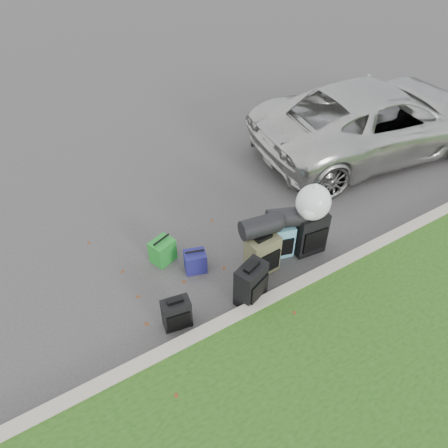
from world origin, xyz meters
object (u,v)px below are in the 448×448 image
suitcase_large_black_left (251,284)px  suitcase_small_black (177,313)px  suitcase_olive (262,255)px  tote_navy (195,261)px  tote_green (163,251)px  suitcase_teal (280,241)px  suitcase_large_black_right (310,233)px  suv (377,119)px

suitcase_large_black_left → suitcase_small_black: bearing=151.8°
suitcase_olive → tote_navy: bearing=145.9°
suitcase_small_black → tote_green: suitcase_small_black is taller
suitcase_teal → tote_navy: 1.30m
suitcase_small_black → suitcase_large_black_right: size_ratio=0.65×
tote_navy → suitcase_large_black_right: bearing=0.2°
tote_green → suitcase_teal: bearing=-46.2°
suitcase_olive → tote_green: (-1.13, 0.93, -0.13)m
suitcase_teal → suitcase_large_black_right: size_ratio=0.79×
suv → suitcase_large_black_left: 4.69m
suv → tote_green: suv is taller
suitcase_large_black_left → tote_navy: suitcase_large_black_left is taller
suitcase_large_black_right → suv: bearing=35.0°
suitcase_olive → suitcase_large_black_right: bearing=-3.9°
suitcase_teal → tote_green: bearing=169.2°
suitcase_olive → suitcase_large_black_right: (0.85, -0.03, 0.04)m
suv → suitcase_large_black_left: bearing=122.4°
suitcase_small_black → suitcase_large_black_left: suitcase_large_black_left is taller
tote_navy → suv: bearing=30.9°
suv → suitcase_teal: bearing=120.9°
suitcase_large_black_right → suitcase_teal: bearing=166.6°
suitcase_large_black_right → tote_green: (-1.98, 0.95, -0.16)m
suitcase_teal → suitcase_large_black_right: bearing=-3.6°
suv → suitcase_small_black: suv is taller
suv → tote_navy: suv is taller
tote_green → suv: bearing=-11.6°
tote_green → suitcase_small_black: bearing=-125.7°
suitcase_teal → tote_green: 1.75m
suitcase_small_black → tote_navy: (0.66, 0.73, -0.06)m
suitcase_teal → tote_navy: bearing=179.4°
suitcase_olive → tote_navy: size_ratio=1.89×
suitcase_large_black_left → tote_green: suitcase_large_black_left is taller
suitcase_large_black_left → suitcase_olive: size_ratio=1.00×
suitcase_olive → tote_green: suitcase_olive is taller
suitcase_small_black → suitcase_large_black_left: 1.05m
tote_green → tote_navy: 0.53m
suitcase_small_black → tote_navy: suitcase_small_black is taller
suv → suitcase_large_black_left: (-4.26, -1.94, -0.37)m
tote_green → suitcase_olive: bearing=-58.3°
suitcase_small_black → suitcase_teal: suitcase_teal is taller
suitcase_small_black → tote_navy: size_ratio=1.37×
tote_green → tote_navy: bearing=-72.0°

